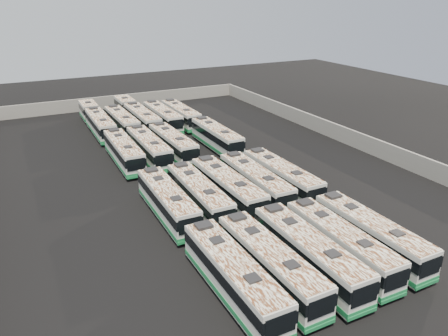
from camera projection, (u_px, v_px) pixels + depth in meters
The scene contains 21 objects.
ground at pixel (203, 178), 48.32m from camera, with size 140.00×140.00×0.00m, color black.
perimeter_wall at pixel (202, 169), 47.91m from camera, with size 45.20×73.20×2.20m.
bus_front_far_left at pixel (233, 275), 28.96m from camera, with size 2.40×11.28×3.18m.
bus_front_left at pixel (270, 263), 30.30m from camera, with size 2.51×11.19×3.14m.
bus_front_center at pixel (308, 253), 31.42m from camera, with size 2.50×11.42×3.21m.
bus_front_right at pixel (340, 244), 32.73m from camera, with size 2.47×11.05×3.10m.
bus_front_far_right at pixel (371, 234), 34.02m from camera, with size 2.40×11.00×3.09m.
bus_midfront_far_left at pixel (168, 201), 39.36m from camera, with size 2.47×11.04×3.10m.
bus_midfront_left at pixel (199, 195), 40.56m from camera, with size 2.55×11.10×3.11m.
bus_midfront_center at pixel (227, 188), 41.91m from camera, with size 2.59×11.46×3.22m.
bus_midfront_right at pixel (255, 182), 43.25m from camera, with size 2.58×11.29×3.17m.
bus_midfront_far_right at pixel (281, 177), 44.46m from camera, with size 2.56×11.27×3.16m.
bus_midback_far_left at pixel (124, 152), 51.66m from camera, with size 2.53×11.12×3.12m.
bus_midback_left at pixel (149, 148), 52.84m from camera, with size 2.42×11.25×3.17m.
bus_midback_center at pixel (173, 144), 54.40m from camera, with size 2.59×11.10×3.11m.
bus_midback_far_right at pixel (217, 137), 56.86m from camera, with size 2.44×11.21×3.15m.
bus_back_far_left at pixel (96, 120), 64.65m from camera, with size 2.57×17.17×3.11m.
bus_back_left at pixel (122, 122), 63.44m from camera, with size 2.52×11.09×3.11m.
bus_back_center at pixel (136, 115), 67.19m from camera, with size 2.53×17.66×3.20m.
bus_back_right at pixel (163, 117), 65.90m from camera, with size 2.47×11.33×3.19m.
bus_back_far_right at pixel (181, 115), 67.21m from camera, with size 2.34×11.03×3.11m.
Camera 1 is at (-17.94, -40.70, 19.06)m, focal length 35.00 mm.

